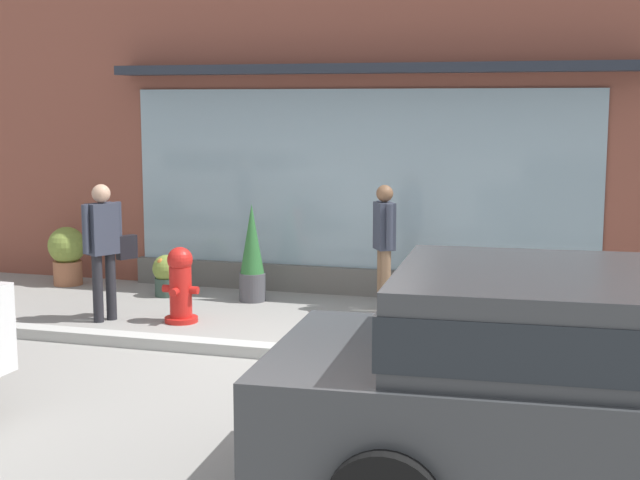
% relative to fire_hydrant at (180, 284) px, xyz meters
% --- Properties ---
extents(ground_plane, '(60.00, 60.00, 0.00)m').
position_rel_fire_hydrant_xyz_m(ground_plane, '(1.72, -0.91, -0.45)').
color(ground_plane, gray).
extents(curb_strip, '(14.00, 0.24, 0.12)m').
position_rel_fire_hydrant_xyz_m(curb_strip, '(1.72, -1.11, -0.39)').
color(curb_strip, '#B2B2AD').
rests_on(curb_strip, ground_plane).
extents(storefront, '(14.00, 0.81, 5.48)m').
position_rel_fire_hydrant_xyz_m(storefront, '(1.71, 2.28, 2.23)').
color(storefront, brown).
rests_on(storefront, ground_plane).
extents(fire_hydrant, '(0.44, 0.41, 0.88)m').
position_rel_fire_hydrant_xyz_m(fire_hydrant, '(0.00, 0.00, 0.00)').
color(fire_hydrant, red).
rests_on(fire_hydrant, ground_plane).
extents(pedestrian_with_handbag, '(0.43, 0.62, 1.60)m').
position_rel_fire_hydrant_xyz_m(pedestrian_with_handbag, '(-0.87, -0.17, 0.49)').
color(pedestrian_with_handbag, '#232328').
rests_on(pedestrian_with_handbag, ground_plane).
extents(pedestrian_passerby, '(0.32, 0.41, 1.55)m').
position_rel_fire_hydrant_xyz_m(pedestrian_passerby, '(2.13, 1.24, 0.45)').
color(pedestrian_passerby, brown).
rests_on(pedestrian_passerby, ground_plane).
extents(parked_car_dark_gray, '(4.67, 2.33, 1.52)m').
position_rel_fire_hydrant_xyz_m(parked_car_dark_gray, '(4.77, -3.88, 0.43)').
color(parked_car_dark_gray, '#383A3D').
rests_on(parked_car_dark_gray, ground_plane).
extents(potted_plant_trailing_edge, '(0.34, 0.34, 1.26)m').
position_rel_fire_hydrant_xyz_m(potted_plant_trailing_edge, '(0.39, 1.31, 0.15)').
color(potted_plant_trailing_edge, '#4C4C51').
rests_on(potted_plant_trailing_edge, ground_plane).
extents(potted_plant_doorstep, '(0.36, 0.36, 0.55)m').
position_rel_fire_hydrant_xyz_m(potted_plant_doorstep, '(-0.80, 1.28, -0.16)').
color(potted_plant_doorstep, '#33473D').
rests_on(potted_plant_doorstep, ground_plane).
extents(potted_plant_low_front, '(0.52, 0.52, 0.82)m').
position_rel_fire_hydrant_xyz_m(potted_plant_low_front, '(-2.46, 1.58, 0.00)').
color(potted_plant_low_front, '#9E6042').
rests_on(potted_plant_low_front, ground_plane).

